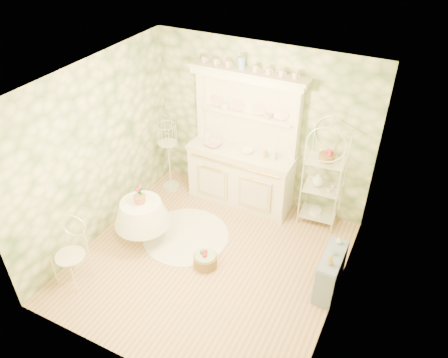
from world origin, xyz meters
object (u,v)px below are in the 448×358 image
at_px(kitchen_dresser, 242,143).
at_px(bakers_rack, 324,173).
at_px(side_shelf, 330,272).
at_px(round_table, 143,219).
at_px(floor_basket, 205,260).
at_px(cafe_chair, 70,256).
at_px(birdcage_stand, 169,155).

bearing_deg(kitchen_dresser, bakers_rack, 3.49).
bearing_deg(side_shelf, round_table, -170.93).
xyz_separation_m(kitchen_dresser, round_table, (-0.90, -1.54, -0.74)).
height_order(round_table, floor_basket, round_table).
bearing_deg(floor_basket, round_table, 176.66).
distance_m(bakers_rack, cafe_chair, 3.81).
xyz_separation_m(bakers_rack, birdcage_stand, (-2.62, -0.27, -0.26)).
xyz_separation_m(birdcage_stand, floor_basket, (1.48, -1.42, -0.58)).
relative_size(kitchen_dresser, floor_basket, 7.33).
relative_size(bakers_rack, round_table, 2.33).
bearing_deg(kitchen_dresser, round_table, -120.32).
bearing_deg(cafe_chair, kitchen_dresser, 46.59).
height_order(bakers_rack, side_shelf, bakers_rack).
bearing_deg(cafe_chair, bakers_rack, 28.56).
xyz_separation_m(kitchen_dresser, birdcage_stand, (-1.28, -0.19, -0.47)).
bearing_deg(bakers_rack, kitchen_dresser, 178.57).
height_order(cafe_chair, birdcage_stand, birdcage_stand).
xyz_separation_m(round_table, cafe_chair, (-0.38, -1.11, 0.05)).
bearing_deg(round_table, bakers_rack, 35.91).
bearing_deg(side_shelf, cafe_chair, -153.15).
distance_m(side_shelf, cafe_chair, 3.46).
relative_size(bakers_rack, floor_basket, 6.00).
distance_m(side_shelf, floor_basket, 1.74).
xyz_separation_m(side_shelf, birdcage_stand, (-3.16, 1.04, 0.37)).
height_order(side_shelf, floor_basket, side_shelf).
bearing_deg(round_table, birdcage_stand, 105.69).
distance_m(bakers_rack, floor_basket, 2.20).
bearing_deg(birdcage_stand, round_table, -74.31).
xyz_separation_m(kitchen_dresser, floor_basket, (0.19, -1.60, -1.04)).
bearing_deg(birdcage_stand, side_shelf, -18.27).
relative_size(kitchen_dresser, cafe_chair, 2.55).
bearing_deg(floor_basket, bakers_rack, 55.82).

